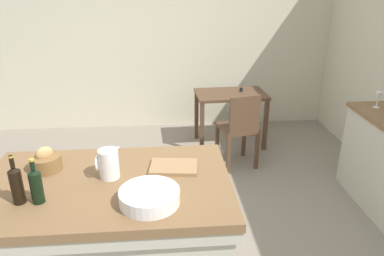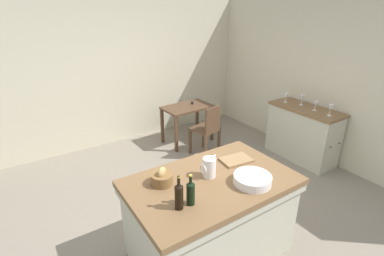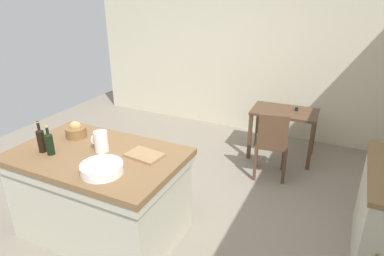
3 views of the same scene
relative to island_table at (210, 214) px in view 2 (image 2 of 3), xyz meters
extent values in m
plane|color=gray|center=(0.29, 0.65, -0.48)|extent=(6.76, 6.76, 0.00)
cube|color=beige|center=(0.29, 3.25, 0.82)|extent=(5.32, 0.12, 2.60)
cube|color=beige|center=(2.89, 0.65, 0.82)|extent=(0.12, 5.20, 2.60)
cube|color=brown|center=(0.00, 0.00, 0.39)|extent=(1.61, 1.01, 0.06)
cube|color=#BCBAA3|center=(0.00, 0.00, 0.32)|extent=(1.59, 0.99, 0.08)
cube|color=#BCBAA3|center=(0.00, 0.00, -0.06)|extent=(1.53, 0.93, 0.84)
cube|color=brown|center=(2.55, 0.81, 0.41)|extent=(0.52, 1.17, 0.04)
cube|color=#BCBAA3|center=(2.55, 0.81, -0.05)|extent=(0.49, 1.14, 0.87)
sphere|color=brown|center=(2.43, 0.22, 0.00)|extent=(0.03, 0.03, 0.03)
sphere|color=brown|center=(2.67, 0.22, 0.00)|extent=(0.03, 0.03, 0.03)
cube|color=#513826|center=(1.27, 2.44, 0.22)|extent=(0.92, 0.60, 0.04)
cube|color=#513826|center=(0.87, 2.17, -0.14)|extent=(0.05, 0.05, 0.68)
cube|color=#513826|center=(1.70, 2.21, -0.14)|extent=(0.05, 0.05, 0.68)
cube|color=#513826|center=(0.84, 2.66, -0.14)|extent=(0.05, 0.05, 0.68)
cube|color=#513826|center=(1.67, 2.70, -0.14)|extent=(0.05, 0.05, 0.68)
cylinder|color=black|center=(1.42, 2.49, 0.26)|extent=(0.04, 0.04, 0.05)
cube|color=#513826|center=(1.25, 1.84, -0.01)|extent=(0.48, 0.48, 0.04)
cube|color=#513826|center=(1.29, 1.66, 0.22)|extent=(0.36, 0.11, 0.42)
cube|color=#513826|center=(1.38, 2.05, -0.26)|extent=(0.05, 0.05, 0.45)
cube|color=#513826|center=(1.03, 1.98, -0.26)|extent=(0.05, 0.05, 0.45)
cube|color=#513826|center=(1.46, 1.70, -0.26)|extent=(0.05, 0.05, 0.45)
cube|color=#513826|center=(1.11, 1.63, -0.26)|extent=(0.05, 0.05, 0.45)
cylinder|color=white|center=(0.02, 0.06, 0.51)|extent=(0.13, 0.13, 0.20)
cone|color=white|center=(0.08, 0.06, 0.62)|extent=(0.07, 0.04, 0.06)
torus|color=white|center=(-0.06, 0.06, 0.52)|extent=(0.02, 0.10, 0.10)
cylinder|color=white|center=(0.29, -0.26, 0.46)|extent=(0.36, 0.36, 0.08)
cylinder|color=brown|center=(-0.43, 0.20, 0.47)|extent=(0.21, 0.21, 0.10)
ellipsoid|color=tan|center=(-0.43, 0.20, 0.54)|extent=(0.13, 0.12, 0.10)
cube|color=#99754C|center=(0.44, 0.15, 0.43)|extent=(0.35, 0.26, 0.02)
cylinder|color=black|center=(-0.36, -0.19, 0.51)|extent=(0.07, 0.07, 0.19)
cone|color=black|center=(-0.36, -0.19, 0.62)|extent=(0.07, 0.07, 0.02)
cylinder|color=black|center=(-0.36, -0.19, 0.66)|extent=(0.03, 0.03, 0.07)
cylinder|color=#B29933|center=(-0.36, -0.19, 0.69)|extent=(0.03, 0.03, 0.01)
cylinder|color=black|center=(-0.47, -0.19, 0.52)|extent=(0.07, 0.07, 0.21)
cone|color=black|center=(-0.47, -0.19, 0.64)|extent=(0.07, 0.07, 0.02)
cylinder|color=black|center=(-0.47, -0.19, 0.69)|extent=(0.03, 0.03, 0.07)
cylinder|color=#B29933|center=(-0.47, -0.19, 0.72)|extent=(0.03, 0.03, 0.01)
cylinder|color=white|center=(2.52, 0.40, 0.43)|extent=(0.06, 0.06, 0.00)
cylinder|color=white|center=(2.52, 0.40, 0.47)|extent=(0.01, 0.01, 0.07)
cone|color=white|center=(2.52, 0.40, 0.56)|extent=(0.07, 0.07, 0.11)
cylinder|color=white|center=(2.55, 0.67, 0.43)|extent=(0.06, 0.06, 0.00)
cylinder|color=white|center=(2.55, 0.67, 0.47)|extent=(0.01, 0.01, 0.06)
cone|color=white|center=(2.55, 0.67, 0.54)|extent=(0.07, 0.07, 0.09)
cylinder|color=white|center=(2.59, 0.95, 0.43)|extent=(0.06, 0.06, 0.00)
cylinder|color=white|center=(2.59, 0.95, 0.47)|extent=(0.01, 0.01, 0.07)
cone|color=white|center=(2.59, 0.95, 0.55)|extent=(0.07, 0.07, 0.10)
cylinder|color=white|center=(2.50, 1.20, 0.43)|extent=(0.06, 0.06, 0.00)
cylinder|color=white|center=(2.50, 1.20, 0.47)|extent=(0.01, 0.01, 0.06)
cone|color=white|center=(2.50, 1.20, 0.54)|extent=(0.07, 0.07, 0.09)
camera|label=1|loc=(0.38, -2.10, 1.65)|focal=34.56mm
camera|label=2|loc=(-1.43, -1.83, 1.94)|focal=26.58mm
camera|label=3|loc=(2.03, -2.14, 1.88)|focal=31.58mm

